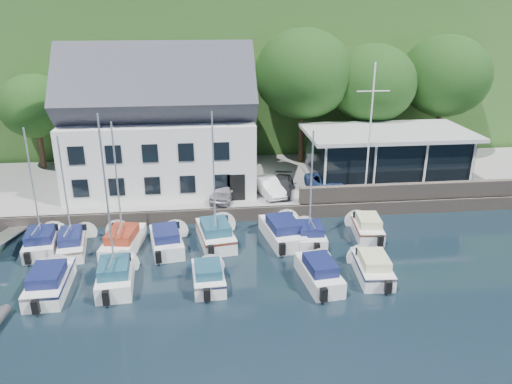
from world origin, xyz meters
TOP-DOWN VIEW (x-y plane):
  - ground at (0.00, 0.00)m, footprint 180.00×180.00m
  - quay at (0.00, 17.50)m, footprint 60.00×13.00m
  - quay_face at (0.00, 11.00)m, footprint 60.00×0.30m
  - hillside at (0.00, 62.00)m, footprint 160.00×75.00m
  - harbor_building at (-7.00, 16.50)m, footprint 14.40×8.20m
  - club_pavilion at (11.00, 16.00)m, footprint 13.20×7.20m
  - seawall at (12.00, 11.40)m, footprint 18.00×0.50m
  - gangway at (-16.50, 9.00)m, footprint 1.20×6.00m
  - car_silver at (-2.39, 12.88)m, footprint 2.55×4.09m
  - car_white at (0.99, 13.47)m, footprint 2.41×4.23m
  - car_dgrey at (2.06, 13.64)m, footprint 2.55×4.28m
  - car_blue at (5.53, 13.75)m, footprint 2.28×4.13m
  - flagpole at (8.16, 12.21)m, footprint 2.36×0.20m
  - tree_0 at (-17.87, 22.31)m, footprint 5.98×5.98m
  - tree_1 at (-11.04, 22.49)m, footprint 6.80×6.80m
  - tree_2 at (-3.47, 21.37)m, footprint 7.46×7.46m
  - tree_3 at (5.15, 21.71)m, footprint 8.62×8.62m
  - tree_4 at (11.27, 21.31)m, footprint 7.67×7.67m
  - tree_5 at (18.28, 22.16)m, footprint 8.16×8.16m
  - boat_r1_0 at (-14.07, 7.82)m, footprint 2.66×5.69m
  - boat_r1_1 at (-12.21, 7.67)m, footprint 2.57×6.39m
  - boat_r1_2 at (-9.02, 7.33)m, footprint 3.01×6.50m
  - boat_r1_3 at (-6.33, 7.16)m, footprint 2.87×5.97m
  - boat_r1_4 at (-3.21, 7.70)m, footprint 3.07×6.39m
  - boat_r1_5 at (1.14, 7.61)m, footprint 3.18×6.75m
  - boat_r1_6 at (2.84, 7.10)m, footprint 2.15×5.04m
  - boat_r1_7 at (6.90, 7.73)m, footprint 2.37×5.54m
  - boat_r2_0 at (-12.28, 2.75)m, footprint 2.23×6.19m
  - boat_r2_1 at (-8.86, 3.00)m, footprint 2.44×5.84m
  - boat_r2_2 at (-3.80, 2.45)m, footprint 2.11×4.87m
  - boat_r2_3 at (2.31, 2.10)m, footprint 2.47×6.00m
  - boat_r2_4 at (5.48, 2.45)m, footprint 2.31×5.70m

SIDE VIEW (x-z plane):
  - ground at x=0.00m, z-range 0.00..0.00m
  - gangway at x=-16.50m, z-range -0.70..0.70m
  - quay at x=0.00m, z-range 0.00..1.00m
  - quay_face at x=0.00m, z-range 0.00..1.00m
  - boat_r2_2 at x=-3.80m, z-range 0.00..1.37m
  - boat_r2_4 at x=5.48m, z-range 0.00..1.41m
  - boat_r1_7 at x=6.90m, z-range 0.00..1.44m
  - boat_r1_3 at x=-6.33m, z-range 0.00..1.48m
  - boat_r2_0 at x=-12.28m, z-range 0.00..1.48m
  - boat_r2_3 at x=2.31m, z-range 0.00..1.53m
  - boat_r1_5 at x=1.14m, z-range 0.00..1.57m
  - car_dgrey at x=2.06m, z-range 1.00..2.16m
  - seawall at x=12.00m, z-range 1.00..2.20m
  - car_silver at x=-2.39m, z-range 1.00..2.30m
  - car_white at x=0.99m, z-range 1.00..2.32m
  - car_blue at x=5.53m, z-range 1.00..2.33m
  - club_pavilion at x=11.00m, z-range 1.00..5.10m
  - boat_r1_6 at x=2.84m, z-range 0.00..8.21m
  - boat_r1_1 at x=-12.21m, z-range 0.00..8.25m
  - boat_r1_0 at x=-14.07m, z-range 0.00..8.84m
  - boat_r1_2 at x=-9.02m, z-range 0.00..9.09m
  - boat_r1_4 at x=-3.21m, z-range 0.00..9.42m
  - boat_r2_1 at x=-8.86m, z-range 0.00..9.49m
  - tree_0 at x=-17.87m, z-range 1.00..9.18m
  - harbor_building at x=-7.00m, z-range 1.00..9.70m
  - tree_1 at x=-11.04m, z-range 1.00..10.29m
  - flagpole at x=8.16m, z-range 1.00..10.85m
  - tree_2 at x=-3.47m, z-range 1.00..11.19m
  - tree_4 at x=11.27m, z-range 1.00..11.48m
  - tree_5 at x=18.28m, z-range 1.00..12.15m
  - tree_3 at x=5.15m, z-range 1.00..12.79m
  - hillside at x=0.00m, z-range 0.00..16.00m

